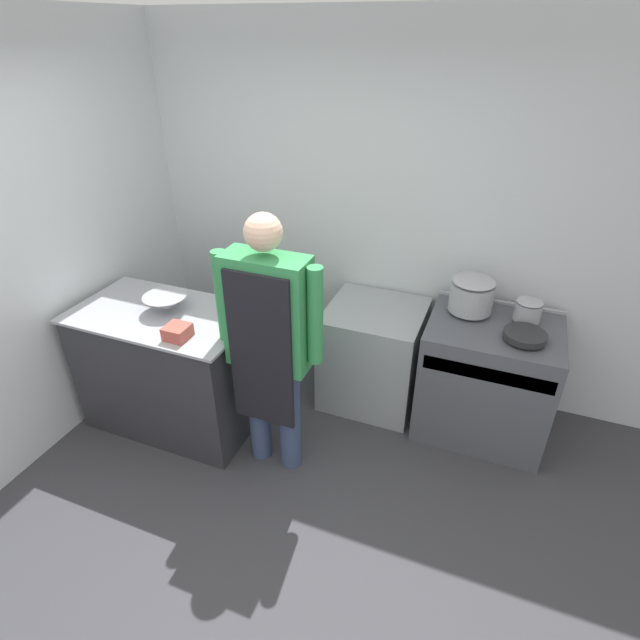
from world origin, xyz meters
TOP-DOWN VIEW (x-y plane):
  - ground_plane at (0.00, 0.00)m, footprint 14.00×14.00m
  - wall_back at (0.00, 2.05)m, footprint 8.00×0.05m
  - wall_left at (-1.65, 1.00)m, footprint 0.05×8.00m
  - prep_counter at (-0.97, 0.88)m, footprint 1.23×0.72m
  - stove at (1.14, 1.62)m, footprint 0.87×0.70m
  - fridge_unit at (0.31, 1.66)m, footprint 0.70×0.68m
  - person_cook at (-0.10, 0.77)m, footprint 0.68×0.24m
  - mixing_bowl at (-0.95, 0.92)m, footprint 0.29×0.29m
  - plastic_tub at (-0.67, 0.66)m, footprint 0.14×0.14m
  - stock_pot at (0.95, 1.74)m, footprint 0.29×0.29m
  - saute_pan at (1.32, 1.50)m, footprint 0.27×0.27m
  - sauce_pot at (1.32, 1.74)m, footprint 0.17×0.17m

SIDE VIEW (x-z plane):
  - ground_plane at x=0.00m, z-range 0.00..0.00m
  - fridge_unit at x=0.31m, z-range 0.00..0.79m
  - stove at x=1.14m, z-range -0.01..0.87m
  - prep_counter at x=-0.97m, z-range 0.00..0.91m
  - saute_pan at x=1.32m, z-range 0.88..0.92m
  - plastic_tub at x=-0.67m, z-range 0.91..1.00m
  - sauce_pot at x=1.32m, z-range 0.88..1.03m
  - mixing_bowl at x=-0.95m, z-range 0.91..1.02m
  - person_cook at x=-0.10m, z-range 0.13..1.87m
  - stock_pot at x=0.95m, z-range 0.88..1.13m
  - wall_back at x=0.00m, z-range 0.00..2.70m
  - wall_left at x=-1.65m, z-range 0.00..2.70m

